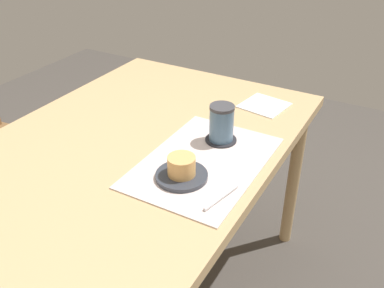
{
  "coord_description": "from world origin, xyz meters",
  "views": [
    {
      "loc": [
        -0.86,
        -0.72,
        1.39
      ],
      "look_at": [
        0.05,
        -0.21,
        0.75
      ],
      "focal_mm": 40.0,
      "sensor_mm": 36.0,
      "label": 1
    }
  ],
  "objects_px": {
    "pastry_plate": "(182,176)",
    "coffee_mug": "(222,122)",
    "pastry": "(181,166)",
    "dining_table": "(126,167)"
  },
  "relations": [
    {
      "from": "dining_table",
      "to": "coffee_mug",
      "type": "distance_m",
      "value": 0.33
    },
    {
      "from": "pastry_plate",
      "to": "coffee_mug",
      "type": "bearing_deg",
      "value": -1.49
    },
    {
      "from": "dining_table",
      "to": "pastry_plate",
      "type": "height_order",
      "value": "pastry_plate"
    },
    {
      "from": "coffee_mug",
      "to": "pastry",
      "type": "bearing_deg",
      "value": 178.51
    },
    {
      "from": "pastry_plate",
      "to": "coffee_mug",
      "type": "distance_m",
      "value": 0.24
    },
    {
      "from": "pastry_plate",
      "to": "dining_table",
      "type": "bearing_deg",
      "value": 78.0
    },
    {
      "from": "dining_table",
      "to": "coffee_mug",
      "type": "height_order",
      "value": "coffee_mug"
    },
    {
      "from": "pastry",
      "to": "coffee_mug",
      "type": "distance_m",
      "value": 0.23
    },
    {
      "from": "dining_table",
      "to": "pastry",
      "type": "relative_size",
      "value": 17.53
    },
    {
      "from": "pastry_plate",
      "to": "coffee_mug",
      "type": "relative_size",
      "value": 1.25
    }
  ]
}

